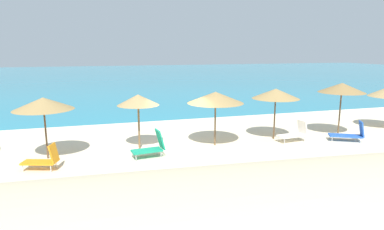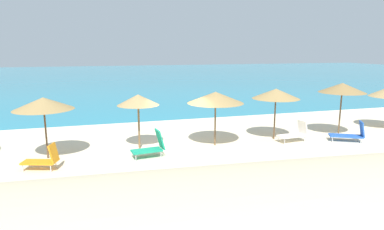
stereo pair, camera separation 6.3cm
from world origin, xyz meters
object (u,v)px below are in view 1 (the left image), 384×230
Objects in this scene: beach_umbrella_2 at (43,104)px; beach_umbrella_3 at (138,100)px; beach_umbrella_4 at (215,98)px; lounge_chair_4 at (152,146)px; beach_umbrella_6 at (342,88)px; lounge_chair_1 at (295,133)px; lounge_chair_3 at (350,134)px; beach_umbrella_5 at (276,94)px; lounge_chair_2 at (44,159)px.

beach_umbrella_2 is 1.03× the size of beach_umbrella_3.
beach_umbrella_4 is 3.87m from lounge_chair_4.
beach_umbrella_6 is at bearing -1.34° from beach_umbrella_4.
lounge_chair_3 is at bearing -112.15° from lounge_chair_1.
lounge_chair_4 is at bearing -14.05° from beach_umbrella_2.
lounge_chair_4 reaches higher than lounge_chair_1.
lounge_chair_1 is (-2.92, -0.33, -2.17)m from beach_umbrella_6.
beach_umbrella_3 is at bearing 108.78° from lounge_chair_3.
lounge_chair_4 is at bearing -164.32° from beach_umbrella_4.
beach_umbrella_6 reaches higher than lounge_chair_3.
beach_umbrella_2 reaches higher than beach_umbrella_4.
lounge_chair_4 is (4.31, -1.08, -1.91)m from beach_umbrella_2.
beach_umbrella_6 is (7.04, -0.16, 0.25)m from beach_umbrella_4.
beach_umbrella_3 is at bearing 177.60° from beach_umbrella_5.
lounge_chair_4 is at bearing -175.84° from beach_umbrella_6.
beach_umbrella_5 is (10.91, 0.05, -0.00)m from beach_umbrella_2.
beach_umbrella_4 reaches higher than lounge_chair_2.
beach_umbrella_6 is (10.63, -0.68, 0.29)m from beach_umbrella_3.
lounge_chair_4 is (-10.05, 0.38, 0.07)m from lounge_chair_3.
beach_umbrella_6 reaches higher than beach_umbrella_5.
beach_umbrella_5 is at bearing -64.65° from lounge_chair_2.
beach_umbrella_2 reaches higher than lounge_chair_2.
lounge_chair_2 is (-3.92, -1.83, -1.88)m from beach_umbrella_3.
beach_umbrella_6 is 3.65m from lounge_chair_1.
lounge_chair_4 is at bearing 116.46° from lounge_chair_3.
beach_umbrella_3 is 1.66× the size of lounge_chair_1.
beach_umbrella_4 is at bearing -81.78° from lounge_chair_4.
beach_umbrella_6 is at bearing -68.17° from lounge_chair_2.
lounge_chair_1 reaches higher than lounge_chair_2.
beach_umbrella_2 is 1.79× the size of lounge_chair_4.
beach_umbrella_2 is at bearing 19.33° from lounge_chair_2.
beach_umbrella_6 is 14.76m from lounge_chair_2.
lounge_chair_4 is (-10.29, -0.75, -2.13)m from beach_umbrella_6.
lounge_chair_3 is at bearing -10.76° from beach_umbrella_4.
beach_umbrella_6 is (3.69, -0.38, 0.22)m from beach_umbrella_5.
beach_umbrella_2 is at bearing 81.31° from lounge_chair_1.
beach_umbrella_6 is at bearing 16.79° from lounge_chair_3.
lounge_chair_1 is at bearing -3.21° from beach_umbrella_2.
beach_umbrella_2 is at bearing 178.74° from beach_umbrella_4.
beach_umbrella_2 reaches higher than lounge_chair_1.
lounge_chair_2 is at bearing 88.58° from lounge_chair_1.
beach_umbrella_2 is 11.86m from lounge_chair_1.
beach_umbrella_5 is 11.14m from lounge_chair_2.
beach_umbrella_2 is 7.57m from beach_umbrella_4.
beach_umbrella_2 is 0.92× the size of beach_umbrella_6.
beach_umbrella_6 is 1.94× the size of lounge_chair_4.
beach_umbrella_4 is 7.19m from lounge_chair_3.
beach_umbrella_6 is 10.53m from lounge_chair_4.
beach_umbrella_3 is at bearing 171.91° from beach_umbrella_4.
beach_umbrella_4 is 1.74× the size of lounge_chair_1.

